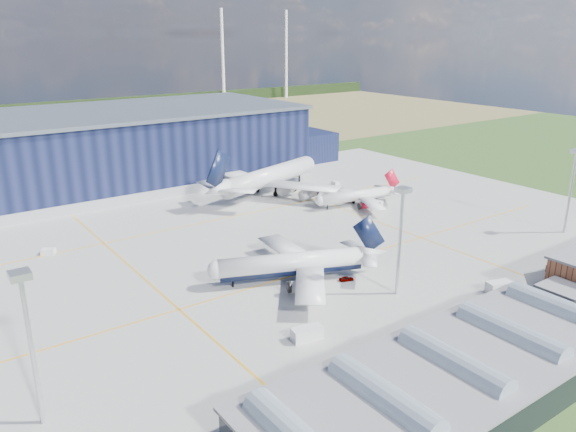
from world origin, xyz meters
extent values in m
plane|color=#2A531F|center=(0.00, 0.00, 0.00)|extent=(600.00, 600.00, 0.00)
cube|color=#A0A09B|center=(0.00, 10.00, 0.03)|extent=(220.00, 160.00, 0.06)
cube|color=#FBA80D|center=(0.00, -10.00, 0.07)|extent=(180.00, 0.40, 0.02)
cube|color=#FBA80D|center=(0.00, 35.00, 0.07)|extent=(180.00, 0.40, 0.02)
cube|color=#FBA80D|center=(-30.00, 10.00, 0.07)|extent=(0.40, 120.00, 0.02)
cube|color=#FBA80D|center=(40.00, 10.00, 0.07)|extent=(0.40, 120.00, 0.02)
cube|color=olive|center=(0.00, 220.00, 0.00)|extent=(600.00, 220.00, 0.01)
cube|color=black|center=(0.00, 300.00, 4.00)|extent=(600.00, 8.00, 8.00)
cylinder|color=white|center=(150.00, 290.00, 35.00)|extent=(2.40, 2.40, 70.00)
cylinder|color=white|center=(210.00, 290.00, 35.00)|extent=(2.40, 2.40, 70.00)
cube|color=black|center=(0.00, 95.00, 12.50)|extent=(120.00, 60.00, 25.00)
cube|color=#979CA4|center=(0.00, 95.00, 1.60)|extent=(121.00, 61.00, 3.20)
cube|color=#4F5964|center=(0.00, 95.00, 25.50)|extent=(122.00, 62.00, 1.20)
cube|color=black|center=(72.00, 90.00, 6.00)|extent=(24.00, 30.00, 12.00)
cube|color=black|center=(-10.00, -60.00, 3.00)|extent=(65.00, 22.00, 6.00)
cube|color=slate|center=(-10.00, -60.00, 6.20)|extent=(66.00, 23.00, 0.50)
cylinder|color=#8C9DAD|center=(-24.00, -60.00, 6.40)|extent=(4.40, 18.00, 4.40)
cylinder|color=#8C9DAD|center=(-10.00, -60.00, 6.40)|extent=(4.40, 18.00, 4.40)
cylinder|color=#8C9DAD|center=(4.00, -60.00, 6.40)|extent=(4.40, 18.00, 4.40)
cylinder|color=#8C9DAD|center=(18.00, -60.00, 6.40)|extent=(4.40, 18.00, 4.40)
cylinder|color=silver|center=(-60.00, -30.00, 11.00)|extent=(0.70, 0.70, 22.00)
cube|color=silver|center=(-60.00, -30.00, 22.50)|extent=(2.60, 2.60, 1.00)
cylinder|color=silver|center=(10.00, -30.00, 11.00)|extent=(0.70, 0.70, 22.00)
cube|color=silver|center=(10.00, -30.00, 22.50)|extent=(2.60, 2.60, 1.00)
cylinder|color=silver|center=(75.00, -30.00, 11.00)|extent=(0.70, 0.70, 22.00)
cube|color=silver|center=(-16.47, -33.71, 1.22)|extent=(5.89, 3.31, 2.43)
cube|color=silver|center=(57.70, 45.87, 0.57)|extent=(2.01, 2.81, 1.15)
cube|color=silver|center=(49.75, 17.44, 1.06)|extent=(3.85, 5.09, 2.12)
cube|color=silver|center=(-43.50, 35.60, 0.70)|extent=(3.86, 3.51, 1.39)
cube|color=silver|center=(27.69, -42.19, 1.27)|extent=(5.77, 3.88, 2.54)
cube|color=silver|center=(36.05, -46.00, 1.63)|extent=(2.61, 5.30, 3.26)
imported|color=#99999E|center=(5.72, -19.15, 0.55)|extent=(3.45, 2.33, 1.09)
imported|color=#99999E|center=(41.35, -48.00, 0.52)|extent=(3.25, 1.32, 1.05)
camera|label=1|loc=(-70.47, -103.16, 51.80)|focal=35.00mm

